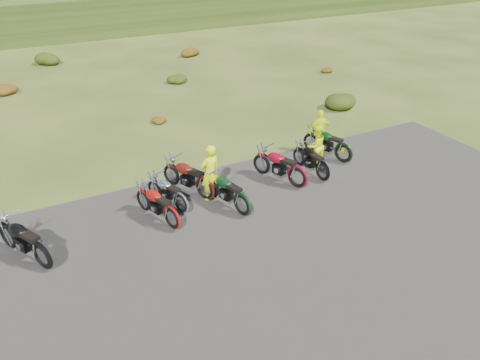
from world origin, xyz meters
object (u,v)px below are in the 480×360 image
motorcycle_3 (182,213)px  motorcycle_7 (342,163)px  motorcycle_0 (46,269)px  person_middle (210,173)px

motorcycle_3 → motorcycle_7: 6.67m
motorcycle_3 → motorcycle_7: motorcycle_7 is taller
motorcycle_7 → motorcycle_0: bearing=77.6°
motorcycle_3 → motorcycle_7: (6.65, 0.45, 0.00)m
motorcycle_3 → person_middle: 1.54m
motorcycle_0 → person_middle: person_middle is taller
motorcycle_0 → motorcycle_3: (4.16, 0.88, 0.00)m
motorcycle_0 → person_middle: bearing=-104.9°
motorcycle_0 → person_middle: size_ratio=1.20×
motorcycle_7 → motorcycle_3: bearing=74.5°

